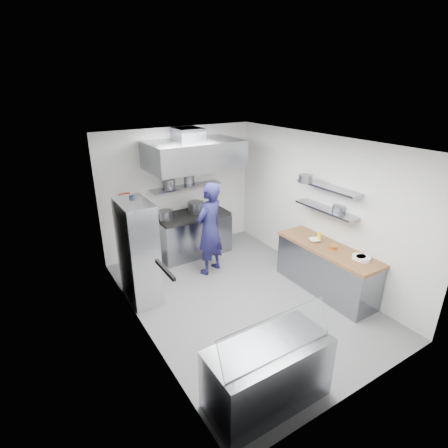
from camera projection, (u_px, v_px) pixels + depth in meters
floor at (241, 298)px, 6.40m from camera, size 5.00×5.00×0.00m
ceiling at (245, 143)px, 5.34m from camera, size 5.00×5.00×0.00m
wall_back at (179, 191)px, 7.84m from camera, size 3.60×2.80×0.02m
wall_front at (370, 300)px, 3.90m from camera, size 3.60×2.80×0.02m
wall_left at (139, 253)px, 4.99m from camera, size 2.80×5.00×0.02m
wall_right at (319, 208)px, 6.75m from camera, size 2.80×5.00×0.02m
gas_range at (193, 235)px, 7.93m from camera, size 1.60×0.80×0.90m
cooktop at (192, 215)px, 7.75m from camera, size 1.57×0.78×0.06m
stock_pot_left at (166, 215)px, 7.37m from camera, size 0.29×0.29×0.20m
stock_pot_mid at (196, 207)px, 7.78m from camera, size 0.36×0.36×0.24m
over_range_shelf at (186, 187)px, 7.71m from camera, size 1.60×0.30×0.04m
shelf_pot_a at (169, 183)px, 7.55m from camera, size 0.27×0.27×0.18m
shelf_pot_b at (188, 178)px, 7.92m from camera, size 0.30×0.30×0.22m
extractor_hood at (194, 154)px, 7.09m from camera, size 1.90×1.15×0.55m
hood_duct at (188, 134)px, 7.13m from camera, size 0.55×0.55×0.24m
red_firebox at (125, 200)px, 7.17m from camera, size 0.22×0.10×0.26m
chef at (210, 229)px, 6.95m from camera, size 0.81×0.68×1.90m
wire_rack at (138, 252)px, 6.06m from camera, size 0.50×0.90×1.85m
rack_bin_a at (140, 260)px, 6.06m from camera, size 0.17×0.21×0.19m
rack_bin_b at (127, 223)px, 6.33m from camera, size 0.15×0.19×0.17m
rack_jar at (132, 201)px, 5.91m from camera, size 0.10×0.10×0.18m
knife_strip at (165, 270)px, 4.24m from camera, size 0.04×0.55×0.05m
prep_counter_base at (326, 270)px, 6.49m from camera, size 0.62×2.00×0.84m
prep_counter_top at (328, 248)px, 6.32m from camera, size 0.65×2.04×0.06m
plate_stack_a at (359, 257)px, 5.87m from camera, size 0.23×0.23×0.06m
plate_stack_b at (363, 259)px, 5.83m from camera, size 0.23×0.23×0.06m
copper_pan at (333, 247)px, 6.23m from camera, size 0.15×0.15×0.06m
squeeze_bottle at (319, 237)px, 6.51m from camera, size 0.07×0.07×0.18m
mixing_bowl at (314, 240)px, 6.52m from camera, size 0.26×0.26×0.05m
wall_shelf_lower at (326, 209)px, 6.40m from camera, size 0.30×1.30×0.04m
wall_shelf_upper at (328, 187)px, 6.24m from camera, size 0.30×1.30×0.04m
shelf_pot_c at (339, 208)px, 6.25m from camera, size 0.23×0.23×0.10m
shelf_pot_d at (306, 179)px, 6.44m from camera, size 0.26×0.26×0.14m
display_case at (268, 374)px, 4.17m from camera, size 1.50×0.70×0.85m
display_glass at (277, 336)px, 3.84m from camera, size 1.47×0.19×0.42m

